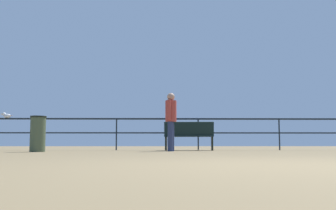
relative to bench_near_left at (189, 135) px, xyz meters
name	(u,v)px	position (x,y,z in m)	size (l,w,h in m)	color
ground_plane	(291,165)	(0.34, -7.93, -0.47)	(60.00, 60.00, 0.00)	olive
pier_railing	(198,126)	(0.34, 0.65, 0.29)	(20.62, 0.05, 1.01)	black
bench_near_left	(189,135)	(0.00, 0.00, 0.00)	(1.49, 0.75, 0.84)	black
person_by_bench	(171,118)	(-0.57, -1.27, 0.42)	(0.30, 0.48, 1.55)	navy
seagull_on_rail	(7,115)	(-5.68, 0.65, 0.62)	(0.38, 0.15, 0.18)	silver
trash_bin	(38,134)	(-3.84, -2.00, -0.03)	(0.38, 0.38, 0.87)	#414E34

